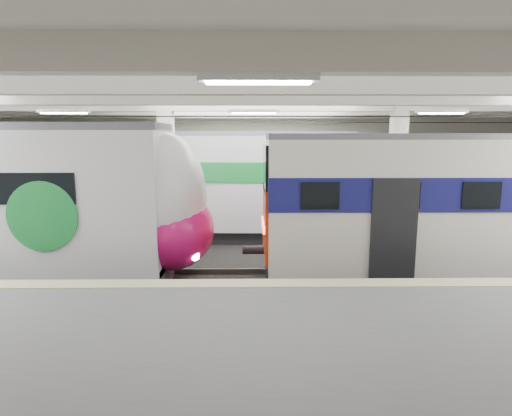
{
  "coord_description": "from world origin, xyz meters",
  "views": [
    {
      "loc": [
        -0.1,
        -11.88,
        4.2
      ],
      "look_at": [
        0.06,
        1.0,
        2.0
      ],
      "focal_mm": 30.0,
      "sensor_mm": 36.0,
      "label": 1
    }
  ],
  "objects": [
    {
      "name": "station_hall",
      "position": [
        0.0,
        -1.74,
        3.24
      ],
      "size": [
        36.0,
        24.0,
        5.75
      ],
      "color": "black",
      "rests_on": "ground"
    },
    {
      "name": "older_rer",
      "position": [
        6.62,
        0.0,
        2.23
      ],
      "size": [
        12.77,
        2.82,
        4.24
      ],
      "color": "silver",
      "rests_on": "ground"
    },
    {
      "name": "far_train",
      "position": [
        -2.78,
        5.5,
        2.25
      ],
      "size": [
        13.64,
        3.21,
        4.35
      ],
      "rotation": [
        0.0,
        0.0,
        -0.03
      ],
      "color": "silver",
      "rests_on": "ground"
    }
  ]
}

